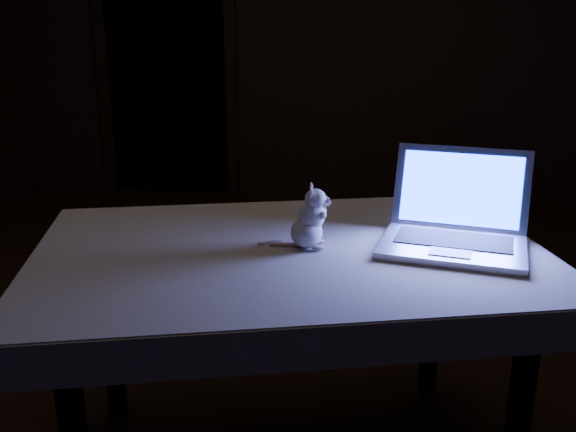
# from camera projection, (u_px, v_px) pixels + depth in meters

# --- Properties ---
(floor) EXTENTS (5.00, 5.00, 0.00)m
(floor) POSITION_uv_depth(u_px,v_px,m) (270.00, 358.00, 2.61)
(floor) COLOR black
(floor) RESTS_ON ground
(back_wall) EXTENTS (4.50, 0.04, 2.60)m
(back_wall) POSITION_uv_depth(u_px,v_px,m) (314.00, 20.00, 4.59)
(back_wall) COLOR black
(back_wall) RESTS_ON ground
(doorway) EXTENTS (1.06, 0.36, 2.13)m
(doorway) POSITION_uv_depth(u_px,v_px,m) (166.00, 53.00, 4.77)
(doorway) COLOR black
(doorway) RESTS_ON back_wall
(table) EXTENTS (1.47, 1.12, 0.70)m
(table) POSITION_uv_depth(u_px,v_px,m) (290.00, 361.00, 1.90)
(table) COLOR black
(table) RESTS_ON floor
(tablecloth) EXTENTS (1.45, 1.00, 0.10)m
(tablecloth) POSITION_uv_depth(u_px,v_px,m) (316.00, 264.00, 1.82)
(tablecloth) COLOR beige
(tablecloth) RESTS_ON table
(laptop) EXTENTS (0.45, 0.42, 0.26)m
(laptop) POSITION_uv_depth(u_px,v_px,m) (456.00, 205.00, 1.73)
(laptop) COLOR #AEAEB2
(laptop) RESTS_ON tablecloth
(plush_mouse) EXTENTS (0.14, 0.14, 0.18)m
(plush_mouse) POSITION_uv_depth(u_px,v_px,m) (307.00, 217.00, 1.77)
(plush_mouse) COLOR silver
(plush_mouse) RESTS_ON tablecloth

